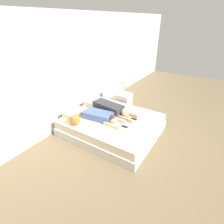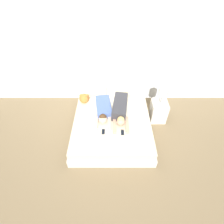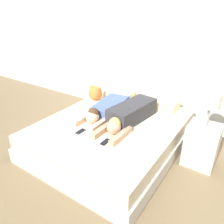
{
  "view_description": "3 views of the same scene",
  "coord_description": "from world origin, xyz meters",
  "views": [
    {
      "loc": [
        -2.96,
        -1.9,
        2.43
      ],
      "look_at": [
        0.0,
        0.0,
        0.54
      ],
      "focal_mm": 28.0,
      "sensor_mm": 36.0,
      "label": 1
    },
    {
      "loc": [
        0.0,
        -2.76,
        3.2
      ],
      "look_at": [
        0.0,
        0.0,
        0.54
      ],
      "focal_mm": 28.0,
      "sensor_mm": 36.0,
      "label": 2
    },
    {
      "loc": [
        1.47,
        -2.18,
        1.81
      ],
      "look_at": [
        0.0,
        0.0,
        0.54
      ],
      "focal_mm": 35.0,
      "sensor_mm": 36.0,
      "label": 3
    }
  ],
  "objects": [
    {
      "name": "cell_phone_left",
      "position": [
        -0.18,
        -0.44,
        0.4
      ],
      "size": [
        0.06,
        0.14,
        0.01
      ],
      "color": "#2D2D33",
      "rests_on": "bed"
    },
    {
      "name": "cell_phone_right",
      "position": [
        0.22,
        -0.46,
        0.4
      ],
      "size": [
        0.06,
        0.14,
        0.01
      ],
      "color": "black",
      "rests_on": "bed"
    },
    {
      "name": "nightstand",
      "position": [
        1.13,
        0.31,
        0.33
      ],
      "size": [
        0.37,
        0.37,
        0.96
      ],
      "color": "beige",
      "rests_on": "ground_plane"
    },
    {
      "name": "ground_plane",
      "position": [
        0.0,
        0.0,
        0.0
      ],
      "size": [
        12.0,
        12.0,
        0.0
      ],
      "primitive_type": "plane",
      "color": "#7F6B4C"
    },
    {
      "name": "person_right",
      "position": [
        0.19,
        0.13,
        0.5
      ],
      "size": [
        0.4,
        1.13,
        0.23
      ],
      "color": "#333338",
      "rests_on": "bed"
    },
    {
      "name": "plush_toy",
      "position": [
        -0.68,
        0.51,
        0.51
      ],
      "size": [
        0.23,
        0.23,
        0.24
      ],
      "color": "orange",
      "rests_on": "bed"
    },
    {
      "name": "pillow_head_left",
      "position": [
        -0.38,
        0.82,
        0.45
      ],
      "size": [
        0.48,
        0.32,
        0.12
      ],
      "color": "beige",
      "rests_on": "bed"
    },
    {
      "name": "person_left",
      "position": [
        -0.2,
        0.13,
        0.47
      ],
      "size": [
        0.42,
        1.0,
        0.21
      ],
      "color": "#4C66A5",
      "rests_on": "bed"
    },
    {
      "name": "wall_back",
      "position": [
        0.0,
        1.19,
        1.3
      ],
      "size": [
        12.0,
        0.06,
        2.6
      ],
      "color": "silver",
      "rests_on": "ground_plane"
    },
    {
      "name": "bed",
      "position": [
        0.0,
        0.0,
        0.19
      ],
      "size": [
        1.75,
        2.07,
        0.39
      ],
      "color": "beige",
      "rests_on": "ground_plane"
    },
    {
      "name": "pillow_head_right",
      "position": [
        0.38,
        0.82,
        0.45
      ],
      "size": [
        0.48,
        0.32,
        0.12
      ],
      "color": "beige",
      "rests_on": "bed"
    }
  ]
}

